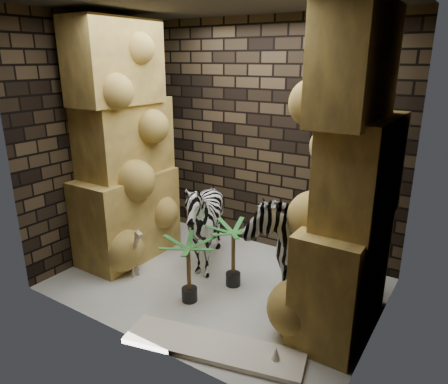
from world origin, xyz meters
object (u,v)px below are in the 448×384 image
Objects in this scene: zebra_left at (204,228)px; giraffe_toy at (131,248)px; palm_front at (233,255)px; palm_back at (189,271)px; surfboard at (213,347)px; zebra_right at (288,227)px.

zebra_left reaches higher than giraffe_toy.
palm_front is at bearing 38.68° from giraffe_toy.
giraffe_toy is at bearing 174.31° from palm_back.
palm_front is at bearing 98.90° from surfboard.
giraffe_toy is 1.74m from surfboard.
surfboard is (0.43, -1.05, -0.35)m from palm_front.
zebra_left is 0.54m from palm_front.
zebra_right is at bearing 71.31° from surfboard.
zebra_left is 1.59m from surfboard.
zebra_right is at bearing 39.20° from giraffe_toy.
zebra_right reaches higher than surfboard.
palm_back is (-0.22, -0.53, -0.02)m from palm_front.
giraffe_toy is at bearing -159.42° from palm_front.
zebra_right reaches higher than palm_front.
surfboard is (-0.11, -1.27, -0.74)m from zebra_right.
giraffe_toy is (-0.67, -0.57, -0.21)m from zebra_left.
zebra_right is at bearing 22.91° from zebra_left.
surfboard is at bearing -38.06° from palm_back.
palm_front is (1.17, 0.44, 0.04)m from giraffe_toy.
zebra_left reaches higher than surfboard.
palm_front is at bearing 2.84° from zebra_left.
palm_front is at bearing -175.62° from zebra_right.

